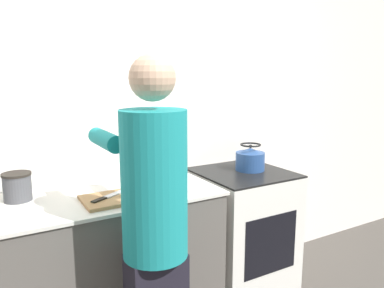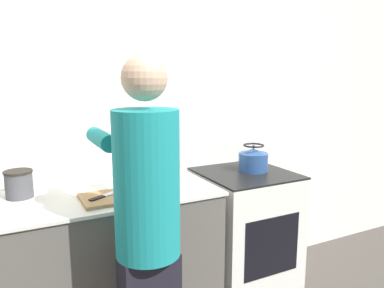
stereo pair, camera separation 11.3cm
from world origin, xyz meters
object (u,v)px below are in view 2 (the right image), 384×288
(knife, at_px, (106,195))
(canister_jar, at_px, (19,184))
(oven, at_px, (244,235))
(kettle, at_px, (253,160))
(person, at_px, (147,225))
(cutting_board, at_px, (119,196))

(knife, height_order, canister_jar, canister_jar)
(oven, xyz_separation_m, canister_jar, (-1.38, 0.13, 0.52))
(knife, bearing_deg, kettle, -21.36)
(person, height_order, canister_jar, person)
(person, bearing_deg, canister_jar, 125.14)
(kettle, distance_m, canister_jar, 1.45)
(knife, bearing_deg, oven, -21.80)
(oven, relative_size, kettle, 4.47)
(cutting_board, bearing_deg, knife, 167.82)
(person, relative_size, knife, 7.43)
(kettle, height_order, canister_jar, kettle)
(cutting_board, xyz_separation_m, knife, (-0.06, 0.01, 0.01))
(person, distance_m, canister_jar, 0.83)
(person, relative_size, kettle, 8.13)
(person, xyz_separation_m, knife, (-0.07, 0.44, 0.02))
(oven, relative_size, cutting_board, 2.27)
(person, relative_size, canister_jar, 10.92)
(knife, height_order, kettle, kettle)
(oven, height_order, canister_jar, canister_jar)
(cutting_board, height_order, kettle, kettle)
(oven, relative_size, canister_jar, 6.00)
(cutting_board, relative_size, knife, 1.80)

